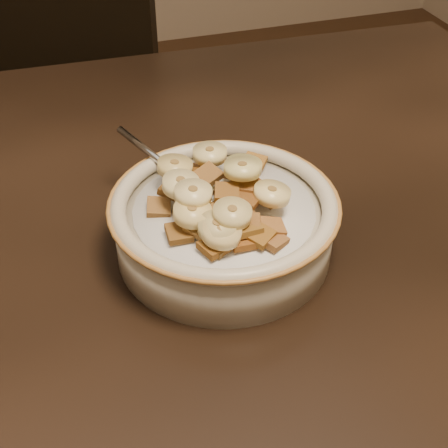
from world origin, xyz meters
name	(u,v)px	position (x,y,z in m)	size (l,w,h in m)	color
chair	(64,189)	(0.11, 0.52, 0.49)	(0.44, 0.44, 0.99)	black
cereal_bowl	(224,230)	(0.23, 0.01, 0.77)	(0.19, 0.19, 0.05)	beige
milk	(224,210)	(0.23, 0.01, 0.80)	(0.16, 0.16, 0.00)	white
spoon	(199,191)	(0.22, 0.03, 0.80)	(0.03, 0.05, 0.01)	#ACACAC
cereal_square_0	(159,207)	(0.18, 0.02, 0.80)	(0.02, 0.02, 0.01)	olive
cereal_square_1	(202,171)	(0.23, 0.06, 0.80)	(0.02, 0.02, 0.01)	#9B5F2F
cereal_square_2	(224,211)	(0.22, -0.02, 0.81)	(0.02, 0.02, 0.01)	brown
cereal_square_3	(248,224)	(0.24, -0.04, 0.81)	(0.02, 0.02, 0.01)	brown
cereal_square_4	(199,226)	(0.20, -0.02, 0.81)	(0.02, 0.02, 0.01)	olive
cereal_square_5	(248,199)	(0.25, -0.01, 0.82)	(0.02, 0.02, 0.01)	brown
cereal_square_6	(272,227)	(0.26, -0.04, 0.80)	(0.02, 0.02, 0.01)	#965A2D
cereal_square_7	(252,187)	(0.26, 0.00, 0.82)	(0.02, 0.02, 0.01)	brown
cereal_square_8	(179,233)	(0.18, -0.02, 0.80)	(0.02, 0.02, 0.01)	brown
cereal_square_9	(233,206)	(0.23, -0.01, 0.81)	(0.02, 0.02, 0.01)	brown
cereal_square_10	(259,235)	(0.24, -0.05, 0.81)	(0.02, 0.02, 0.01)	brown
cereal_square_11	(172,190)	(0.19, 0.03, 0.81)	(0.02, 0.02, 0.01)	brown
cereal_square_12	(227,193)	(0.23, 0.00, 0.82)	(0.02, 0.02, 0.01)	brown
cereal_square_13	(198,177)	(0.22, 0.04, 0.81)	(0.02, 0.02, 0.01)	brown
cereal_square_14	(242,186)	(0.25, 0.00, 0.82)	(0.02, 0.02, 0.01)	brown
cereal_square_15	(254,162)	(0.28, 0.05, 0.80)	(0.02, 0.02, 0.01)	#995E1D
cereal_square_16	(273,192)	(0.28, 0.00, 0.80)	(0.02, 0.02, 0.01)	brown
cereal_square_17	(217,245)	(0.21, -0.04, 0.80)	(0.02, 0.02, 0.01)	brown
cereal_square_18	(273,240)	(0.25, -0.05, 0.80)	(0.02, 0.02, 0.01)	brown
cereal_square_19	(178,187)	(0.20, 0.03, 0.81)	(0.02, 0.02, 0.01)	brown
cereal_square_20	(214,247)	(0.21, -0.05, 0.80)	(0.02, 0.02, 0.01)	brown
cereal_square_21	(273,195)	(0.27, 0.00, 0.81)	(0.02, 0.02, 0.01)	brown
cereal_square_22	(248,228)	(0.24, -0.04, 0.81)	(0.02, 0.02, 0.01)	brown
cereal_square_23	(246,222)	(0.24, -0.03, 0.81)	(0.02, 0.02, 0.01)	brown
cereal_square_24	(237,173)	(0.26, 0.04, 0.80)	(0.02, 0.02, 0.01)	brown
cereal_square_25	(208,175)	(0.23, 0.03, 0.81)	(0.02, 0.02, 0.01)	brown
cereal_square_26	(242,241)	(0.23, -0.05, 0.80)	(0.02, 0.02, 0.01)	#9C541A
cereal_square_27	(244,184)	(0.25, 0.01, 0.81)	(0.02, 0.02, 0.01)	brown
banana_slice_0	(272,194)	(0.27, -0.01, 0.82)	(0.03, 0.03, 0.01)	#F5D990
banana_slice_1	(244,167)	(0.25, 0.02, 0.82)	(0.03, 0.03, 0.01)	#D8CB72
banana_slice_2	(175,167)	(0.20, 0.05, 0.82)	(0.03, 0.03, 0.01)	#E5CD80
banana_slice_3	(222,233)	(0.21, -0.04, 0.81)	(0.03, 0.03, 0.01)	#D4BB88
banana_slice_4	(232,213)	(0.23, -0.03, 0.82)	(0.03, 0.03, 0.01)	tan
banana_slice_5	(210,154)	(0.23, 0.06, 0.82)	(0.03, 0.03, 0.01)	#E1C780
banana_slice_6	(217,227)	(0.21, -0.04, 0.82)	(0.03, 0.03, 0.01)	#CBC189
banana_slice_7	(181,184)	(0.20, 0.02, 0.82)	(0.03, 0.03, 0.01)	#F8EE9E
banana_slice_8	(242,169)	(0.25, 0.01, 0.83)	(0.03, 0.03, 0.01)	#FAEC85
banana_slice_9	(192,213)	(0.20, -0.02, 0.82)	(0.03, 0.03, 0.01)	#F2D174
banana_slice_10	(193,194)	(0.20, 0.00, 0.82)	(0.03, 0.03, 0.01)	#FEE9A4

